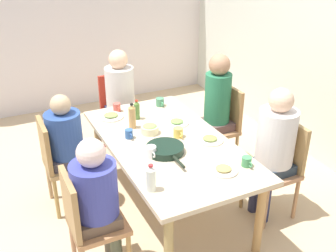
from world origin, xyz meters
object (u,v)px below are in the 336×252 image
dining_table (168,149)px  chair_0 (59,159)px  plate_3 (210,140)px  cup_4 (151,152)px  person_3 (275,142)px  person_1 (120,93)px  cup_2 (129,134)px  cup_5 (247,162)px  cup_0 (160,102)px  person_4 (97,195)px  plate_2 (111,116)px  chair_1 (119,108)px  serving_pan (165,149)px  bowl_0 (150,129)px  bottle_1 (137,110)px  bottle_0 (132,116)px  chair_4 (87,220)px  chair_2 (222,123)px  cup_3 (117,107)px  person_2 (216,103)px  chair_3 (279,164)px  person_0 (66,141)px  bottle_2 (151,178)px  plate_1 (177,122)px  plate_0 (223,170)px

dining_table → chair_0: chair_0 is taller
plate_3 → cup_4: bearing=-87.3°
person_3 → chair_0: bearing=-119.2°
person_1 → cup_4: person_1 is taller
cup_2 → cup_5: 1.07m
cup_2 → cup_5: cup_2 is taller
cup_0 → cup_5: (1.38, 0.11, -0.00)m
person_4 → plate_2: size_ratio=4.66×
chair_1 → cup_0: 0.68m
dining_table → serving_pan: size_ratio=3.76×
bowl_0 → bottle_1: bottle_1 is taller
person_3 → person_4: (0.00, -1.58, -0.05)m
bowl_0 → bottle_0: 0.21m
chair_4 → chair_1: bearing=153.7°
dining_table → cup_0: cup_0 is taller
chair_2 → plate_2: (-0.22, -1.17, 0.22)m
cup_3 → chair_1: bearing=159.9°
cup_5 → cup_4: bearing=-126.2°
chair_0 → person_2: 1.69m
person_2 → chair_3: (0.94, 0.09, -0.25)m
cup_5 → bottle_1: (-1.18, -0.45, 0.05)m
person_0 → bottle_2: bearing=18.8°
cup_2 → person_1: bearing=164.4°
person_4 → cup_5: 1.18m
plate_3 → cup_5: bearing=5.0°
bottle_0 → person_4: bearing=-35.5°
plate_3 → bowl_0: size_ratio=1.44×
dining_table → bottle_0: bearing=-155.0°
dining_table → plate_2: plate_2 is taller
chair_1 → bottle_2: (1.92, -0.43, 0.31)m
bottle_2 → person_4: bearing=-110.2°
plate_1 → plate_2: size_ratio=0.91×
cup_4 → chair_0: bearing=-135.5°
cup_5 → cup_3: bearing=-158.6°
person_1 → plate_2: size_ratio=4.97×
plate_1 → cup_3: bearing=-141.3°
person_1 → bottle_2: size_ratio=5.82×
cup_0 → bottle_1: bottle_1 is taller
plate_3 → chair_4: bearing=-75.6°
chair_0 → chair_4: same height
chair_3 → bottle_0: bearing=-128.9°
chair_4 → cup_3: chair_4 is taller
plate_0 → plate_1: same height
person_0 → cup_2: size_ratio=10.57×
person_3 → cup_0: size_ratio=10.25×
plate_2 → bottle_1: bearing=57.2°
dining_table → person_0: 0.92m
person_1 → person_2: bearing=46.2°
chair_3 → cup_2: (-0.67, -1.17, 0.25)m
cup_2 → cup_3: (-0.60, 0.10, 0.00)m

